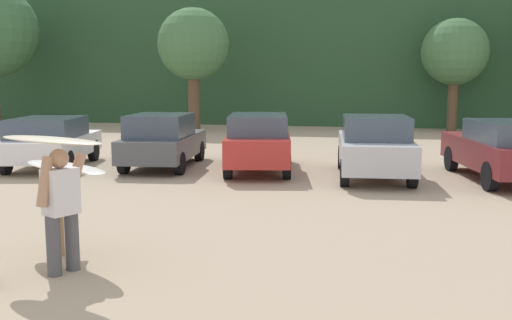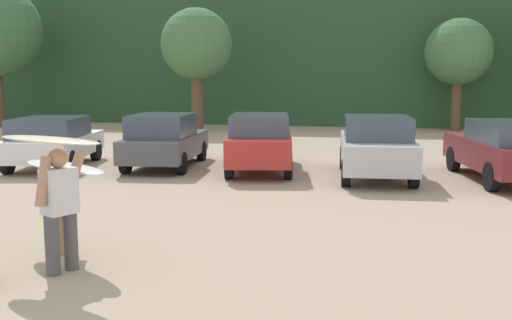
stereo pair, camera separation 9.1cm
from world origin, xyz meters
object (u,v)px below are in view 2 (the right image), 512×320
at_px(parked_car_silver, 376,146).
at_px(surfboard_white, 64,167).
at_px(parked_car_maroon, 506,149).
at_px(parked_car_red, 260,141).
at_px(parked_car_white, 53,141).
at_px(person_child, 63,206).
at_px(surfboard_cream, 49,140).
at_px(parked_car_dark_gray, 165,140).
at_px(person_adult, 60,203).

xyz_separation_m(parked_car_silver, surfboard_white, (-4.44, -7.95, 0.49)).
bearing_deg(parked_car_maroon, parked_car_red, 77.04).
height_order(parked_car_silver, surfboard_white, parked_car_silver).
relative_size(parked_car_white, parked_car_silver, 0.99).
height_order(parked_car_white, surfboard_white, parked_car_white).
height_order(parked_car_red, person_child, parked_car_red).
bearing_deg(person_child, parked_car_white, -32.95).
height_order(person_child, surfboard_white, surfboard_white).
height_order(person_child, surfboard_cream, surfboard_cream).
bearing_deg(person_child, parked_car_red, -73.79).
bearing_deg(parked_car_silver, surfboard_cream, 149.66).
relative_size(parked_car_dark_gray, parked_car_red, 0.95).
height_order(parked_car_silver, parked_car_maroon, parked_car_silver).
xyz_separation_m(parked_car_dark_gray, parked_car_silver, (6.16, -0.55, 0.03)).
height_order(parked_car_red, person_adult, person_adult).
bearing_deg(parked_car_white, parked_car_dark_gray, -89.84).
relative_size(parked_car_maroon, person_child, 3.77).
distance_m(person_adult, person_child, 0.95).
height_order(parked_car_silver, person_child, parked_car_silver).
distance_m(surfboard_cream, surfboard_white, 1.02).
xyz_separation_m(parked_car_dark_gray, person_child, (1.67, -8.45, -0.09)).
height_order(parked_car_white, parked_car_silver, parked_car_silver).
xyz_separation_m(parked_car_dark_gray, surfboard_white, (1.72, -8.49, 0.52)).
bearing_deg(surfboard_cream, surfboard_white, -49.98).
distance_m(parked_car_silver, person_child, 9.09).
height_order(surfboard_cream, surfboard_white, surfboard_cream).
relative_size(parked_car_red, person_adult, 2.66).
relative_size(parked_car_dark_gray, person_adult, 2.53).
relative_size(parked_car_white, person_adult, 2.58).
bearing_deg(parked_car_silver, parked_car_red, 76.47).
xyz_separation_m(parked_car_silver, person_child, (-4.50, -7.90, -0.12)).
bearing_deg(surfboard_white, surfboard_cream, 140.09).
bearing_deg(parked_car_red, person_adult, 164.42).
bearing_deg(surfboard_white, person_adult, 146.27).
relative_size(parked_car_dark_gray, surfboard_cream, 2.22).
relative_size(parked_car_maroon, surfboard_cream, 2.49).
distance_m(parked_car_white, parked_car_dark_gray, 3.32).
xyz_separation_m(parked_car_red, person_child, (-1.24, -8.38, -0.14)).
bearing_deg(parked_car_white, parked_car_maroon, -100.83).
bearing_deg(parked_car_silver, person_child, 145.21).
distance_m(parked_car_dark_gray, surfboard_cream, 9.61).
relative_size(parked_car_silver, person_child, 3.44).
height_order(parked_car_white, person_adult, person_adult).
height_order(person_adult, person_child, person_adult).
height_order(parked_car_maroon, person_adult, person_adult).
relative_size(parked_car_silver, person_adult, 2.60).
bearing_deg(surfboard_cream, parked_car_dark_gray, -57.66).
height_order(parked_car_white, surfboard_cream, surfboard_cream).
xyz_separation_m(parked_car_white, parked_car_maroon, (12.65, 0.35, 0.04)).
bearing_deg(person_adult, surfboard_white, -39.24).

